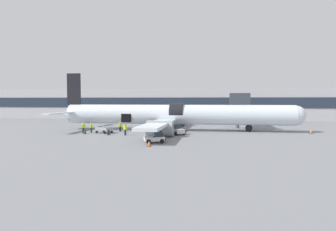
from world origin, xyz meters
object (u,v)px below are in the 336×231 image
object	(u,v)px
baggage_tug_mid	(178,130)
suitcase_on_tarmac_upright	(109,133)
ground_crew_supervisor	(83,128)
baggage_cart_loading	(104,130)
baggage_tug_lead	(155,138)
ground_crew_driver	(120,126)
ground_crew_loader_a	(125,129)
airplane	(174,115)
suitcase_on_tarmac_spare	(85,132)
ground_crew_loader_b	(91,127)

from	to	relation	value
baggage_tug_mid	suitcase_on_tarmac_upright	bearing A→B (deg)	-168.05
baggage_tug_mid	ground_crew_supervisor	xyz separation A→B (m)	(-14.67, -0.44, 0.23)
baggage_tug_mid	ground_crew_supervisor	distance (m)	14.68
baggage_cart_loading	baggage_tug_lead	bearing A→B (deg)	-42.48
ground_crew_driver	suitcase_on_tarmac_upright	world-z (taller)	ground_crew_driver
ground_crew_loader_a	airplane	bearing A→B (deg)	51.81
ground_crew_driver	ground_crew_supervisor	xyz separation A→B (m)	(-4.81, -3.45, 0.00)
suitcase_on_tarmac_upright	suitcase_on_tarmac_spare	world-z (taller)	suitcase_on_tarmac_upright
baggage_tug_lead	ground_crew_loader_a	xyz separation A→B (m)	(-5.81, 6.78, 0.31)
baggage_tug_mid	suitcase_on_tarmac_upright	size ratio (longest dim) A/B	3.45
airplane	ground_crew_supervisor	xyz separation A→B (m)	(-13.27, -6.25, -1.69)
baggage_tug_lead	baggage_cart_loading	world-z (taller)	baggage_tug_lead
ground_crew_loader_a	ground_crew_driver	distance (m)	5.47
baggage_tug_lead	baggage_tug_mid	xyz separation A→B (m)	(1.68, 8.70, 0.07)
ground_crew_loader_b	suitcase_on_tarmac_spare	bearing A→B (deg)	-91.93
ground_crew_supervisor	suitcase_on_tarmac_spare	bearing A→B (deg)	-55.60
airplane	ground_crew_loader_a	bearing A→B (deg)	-128.19
ground_crew_supervisor	suitcase_on_tarmac_upright	xyz separation A→B (m)	(4.71, -1.67, -0.56)
ground_crew_driver	baggage_cart_loading	bearing A→B (deg)	-122.04
ground_crew_driver	suitcase_on_tarmac_spare	bearing A→B (deg)	-133.27
baggage_tug_lead	ground_crew_driver	size ratio (longest dim) A/B	1.69
baggage_tug_mid	ground_crew_driver	size ratio (longest dim) A/B	1.55
baggage_tug_lead	ground_crew_driver	xyz separation A→B (m)	(-8.18, 11.71, 0.30)
suitcase_on_tarmac_spare	ground_crew_loader_b	bearing A→B (deg)	88.07
ground_crew_supervisor	suitcase_on_tarmac_upright	world-z (taller)	ground_crew_supervisor
airplane	ground_crew_loader_b	world-z (taller)	airplane
ground_crew_driver	ground_crew_supervisor	bearing A→B (deg)	-144.36
ground_crew_supervisor	suitcase_on_tarmac_spare	distance (m)	1.33
baggage_tug_lead	baggage_cart_loading	distance (m)	13.37
ground_crew_loader_b	ground_crew_driver	world-z (taller)	ground_crew_driver
baggage_tug_mid	ground_crew_loader_a	xyz separation A→B (m)	(-7.49, -1.92, 0.24)
baggage_cart_loading	suitcase_on_tarmac_upright	distance (m)	2.91
ground_crew_supervisor	baggage_cart_loading	bearing A→B (deg)	13.71
baggage_cart_loading	ground_crew_loader_a	bearing A→B (deg)	-29.02
baggage_cart_loading	ground_crew_driver	world-z (taller)	ground_crew_driver
baggage_tug_lead	ground_crew_loader_b	bearing A→B (deg)	141.96
airplane	ground_crew_loader_a	size ratio (longest dim) A/B	24.33
suitcase_on_tarmac_upright	suitcase_on_tarmac_spare	distance (m)	4.12
baggage_tug_mid	ground_crew_supervisor	world-z (taller)	ground_crew_supervisor
ground_crew_loader_a	suitcase_on_tarmac_upright	size ratio (longest dim) A/B	2.26
ground_crew_loader_a	ground_crew_loader_b	distance (m)	7.03
ground_crew_loader_a	baggage_tug_lead	bearing A→B (deg)	-49.42
suitcase_on_tarmac_upright	baggage_tug_mid	bearing A→B (deg)	11.95
airplane	ground_crew_loader_b	distance (m)	13.58
baggage_tug_lead	ground_crew_supervisor	distance (m)	15.40
baggage_cart_loading	suitcase_on_tarmac_upright	world-z (taller)	baggage_cart_loading
airplane	ground_crew_driver	bearing A→B (deg)	-161.68
baggage_tug_mid	suitcase_on_tarmac_spare	bearing A→B (deg)	-174.30
ground_crew_loader_b	ground_crew_supervisor	bearing A→B (deg)	-119.07
ground_crew_supervisor	suitcase_on_tarmac_upright	size ratio (longest dim) A/B	2.24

